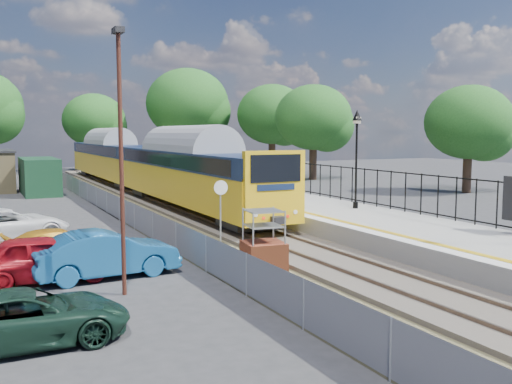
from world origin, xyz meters
TOP-DOWN VIEW (x-y plane):
  - ground at (0.00, 0.00)m, footprint 120.00×120.00m
  - track_bed at (-0.47, 9.67)m, footprint 5.90×80.00m
  - platform at (4.20, 8.00)m, footprint 5.00×70.00m
  - platform_edge at (2.14, 8.00)m, footprint 0.90×70.00m
  - victorian_lamp_north at (5.30, 6.00)m, footprint 0.44×0.44m
  - palisade_fence at (6.55, 2.24)m, footprint 0.12×26.00m
  - wire_fence at (-4.20, 12.00)m, footprint 0.06×52.00m
  - tree_line at (1.40, 42.00)m, footprint 56.80×43.80m
  - train at (0.00, 24.58)m, footprint 2.82×40.83m
  - brick_plinth at (-2.50, 0.28)m, footprint 1.41×1.41m
  - speed_sign at (-2.50, 3.81)m, footprint 0.54×0.11m
  - carpark_lamp at (-7.15, -0.37)m, footprint 0.25×0.50m
  - car_green at (-9.88, -3.19)m, footprint 4.28×2.01m
  - car_red at (-8.97, 2.08)m, footprint 4.30×1.95m
  - car_blue at (-7.20, 1.78)m, footprint 4.54×1.90m
  - car_yellow at (-8.18, 4.92)m, footprint 4.09×2.36m
  - car_white at (-9.70, 9.29)m, footprint 5.51×3.57m

SIDE VIEW (x-z plane):
  - ground at x=0.00m, z-range 0.00..0.00m
  - track_bed at x=-0.47m, z-range -0.05..0.24m
  - platform at x=4.20m, z-range 0.00..0.90m
  - car_yellow at x=-8.18m, z-range 0.00..1.11m
  - car_green at x=-9.88m, z-range 0.00..1.18m
  - wire_fence at x=-4.20m, z-range 0.00..1.20m
  - car_white at x=-9.70m, z-range 0.00..1.41m
  - car_red at x=-8.97m, z-range 0.00..1.43m
  - car_blue at x=-7.20m, z-range 0.00..1.46m
  - platform_edge at x=2.14m, z-range 0.90..0.91m
  - brick_plinth at x=-2.50m, z-range -0.04..1.98m
  - speed_sign at x=-2.50m, z-range 0.47..3.15m
  - palisade_fence at x=6.55m, z-range 0.84..2.84m
  - train at x=0.00m, z-range 0.59..4.09m
  - carpark_lamp at x=-7.15m, z-range 0.49..7.70m
  - victorian_lamp_north at x=5.30m, z-range 2.00..6.60m
  - tree_line at x=1.40m, z-range 0.67..12.55m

